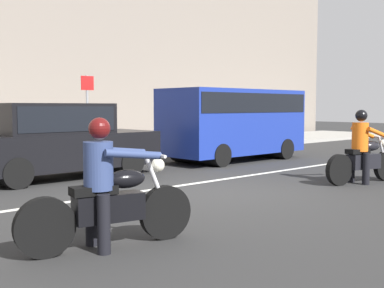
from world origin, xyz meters
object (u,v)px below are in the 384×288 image
(parked_van_cobalt_blue, at_px, (234,119))
(street_sign_post, at_px, (87,106))
(parked_sedan_black, at_px, (58,140))
(motorcycle_with_rider_orange_stripe, at_px, (363,153))
(motorcycle_with_rider_denim_blue, at_px, (108,195))

(parked_van_cobalt_blue, height_order, street_sign_post, street_sign_post)
(parked_sedan_black, bearing_deg, street_sign_post, 50.40)
(parked_sedan_black, bearing_deg, motorcycle_with_rider_orange_stripe, -48.40)
(parked_sedan_black, bearing_deg, motorcycle_with_rider_denim_blue, -111.59)
(parked_van_cobalt_blue, bearing_deg, motorcycle_with_rider_orange_stripe, -103.69)
(parked_van_cobalt_blue, bearing_deg, motorcycle_with_rider_denim_blue, -146.21)
(motorcycle_with_rider_orange_stripe, bearing_deg, parked_van_cobalt_blue, 76.31)
(street_sign_post, bearing_deg, motorcycle_with_rider_denim_blue, -119.09)
(parked_sedan_black, xyz_separation_m, street_sign_post, (2.69, 3.25, 0.77))
(motorcycle_with_rider_denim_blue, bearing_deg, parked_sedan_black, 68.41)
(motorcycle_with_rider_orange_stripe, distance_m, motorcycle_with_rider_denim_blue, 6.70)
(street_sign_post, bearing_deg, parked_sedan_black, -129.60)
(motorcycle_with_rider_orange_stripe, relative_size, motorcycle_with_rider_denim_blue, 0.96)
(motorcycle_with_rider_orange_stripe, height_order, motorcycle_with_rider_denim_blue, motorcycle_with_rider_orange_stripe)
(motorcycle_with_rider_denim_blue, bearing_deg, motorcycle_with_rider_orange_stripe, 3.39)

